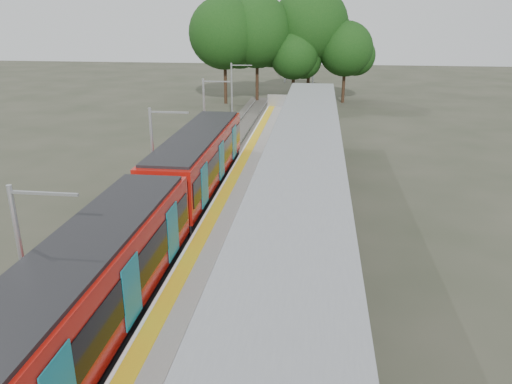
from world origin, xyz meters
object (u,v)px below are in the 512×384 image
at_px(info_pillar_far, 303,158).
at_px(info_pillar_near, 309,282).
at_px(bench_mid, 326,259).
at_px(train, 160,205).
at_px(litter_bin, 288,288).
at_px(bench_far, 323,143).

bearing_deg(info_pillar_far, info_pillar_near, -103.80).
xyz_separation_m(bench_mid, info_pillar_near, (-0.54, -2.01, 0.17)).
height_order(train, info_pillar_far, train).
xyz_separation_m(train, litter_bin, (5.90, -5.13, -0.61)).
bearing_deg(info_pillar_near, litter_bin, 153.77).
height_order(bench_far, info_pillar_near, info_pillar_near).
bearing_deg(litter_bin, train, 138.98).
xyz_separation_m(bench_far, litter_bin, (-1.11, -19.23, -0.08)).
relative_size(train, litter_bin, 30.99).
bearing_deg(bench_far, info_pillar_near, -75.73).
relative_size(bench_mid, info_pillar_far, 0.89).
distance_m(bench_far, info_pillar_near, 19.35).
relative_size(train, info_pillar_near, 15.73).
xyz_separation_m(bench_mid, info_pillar_far, (-1.24, 12.39, 0.23)).
bearing_deg(train, litter_bin, -41.02).
xyz_separation_m(train, info_pillar_near, (6.56, -5.24, -0.29)).
height_order(train, litter_bin, train).
bearing_deg(info_pillar_far, bench_far, 60.43).
bearing_deg(bench_mid, bench_far, 83.84).
height_order(bench_mid, litter_bin, bench_mid).
bearing_deg(litter_bin, bench_mid, 57.62).
relative_size(bench_far, info_pillar_near, 0.87).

